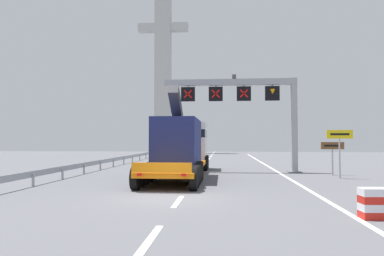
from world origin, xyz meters
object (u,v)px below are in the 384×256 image
(tourist_info_sign_brown, at_px, (332,150))
(overhead_lane_gantry, at_px, (248,98))
(exit_sign_yellow, at_px, (340,142))
(heavy_haul_truck_orange, at_px, (183,145))
(crash_barrier_striped, at_px, (378,204))
(bridge_pylon_distant, at_px, (163,50))

(tourist_info_sign_brown, bearing_deg, overhead_lane_gantry, 163.66)
(overhead_lane_gantry, bearing_deg, exit_sign_yellow, -35.29)
(exit_sign_yellow, relative_size, tourist_info_sign_brown, 1.34)
(heavy_haul_truck_orange, xyz_separation_m, tourist_info_sign_brown, (9.84, 0.65, -0.34))
(exit_sign_yellow, bearing_deg, overhead_lane_gantry, 144.71)
(exit_sign_yellow, height_order, crash_barrier_striped, exit_sign_yellow)
(tourist_info_sign_brown, distance_m, crash_barrier_striped, 13.64)
(overhead_lane_gantry, relative_size, exit_sign_yellow, 3.35)
(crash_barrier_striped, bearing_deg, exit_sign_yellow, 77.59)
(exit_sign_yellow, height_order, tourist_info_sign_brown, exit_sign_yellow)
(heavy_haul_truck_orange, distance_m, bridge_pylon_distant, 43.72)
(heavy_haul_truck_orange, bearing_deg, exit_sign_yellow, -8.53)
(exit_sign_yellow, bearing_deg, tourist_info_sign_brown, 84.67)
(tourist_info_sign_brown, bearing_deg, heavy_haul_truck_orange, -176.22)
(overhead_lane_gantry, height_order, bridge_pylon_distant, bridge_pylon_distant)
(exit_sign_yellow, xyz_separation_m, crash_barrier_striped, (-2.47, -11.23, -1.76))
(overhead_lane_gantry, distance_m, tourist_info_sign_brown, 6.72)
(heavy_haul_truck_orange, relative_size, tourist_info_sign_brown, 6.48)
(tourist_info_sign_brown, xyz_separation_m, crash_barrier_striped, (-2.67, -13.32, -1.20))
(heavy_haul_truck_orange, height_order, exit_sign_yellow, heavy_haul_truck_orange)
(heavy_haul_truck_orange, relative_size, crash_barrier_striped, 13.63)
(tourist_info_sign_brown, bearing_deg, crash_barrier_striped, -101.32)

